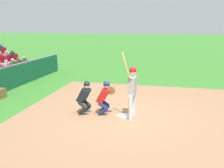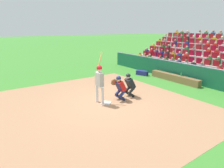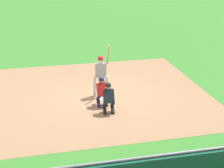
{
  "view_description": "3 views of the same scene",
  "coord_description": "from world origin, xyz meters",
  "px_view_note": "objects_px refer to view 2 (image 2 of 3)",
  "views": [
    {
      "loc": [
        8.27,
        1.5,
        3.25
      ],
      "look_at": [
        0.32,
        -0.39,
        1.26
      ],
      "focal_mm": 39.36,
      "sensor_mm": 36.0,
      "label": 1
    },
    {
      "loc": [
        -7.27,
        4.62,
        3.46
      ],
      "look_at": [
        -0.37,
        -0.1,
        1.02
      ],
      "focal_mm": 31.02,
      "sensor_mm": 36.0,
      "label": 2
    },
    {
      "loc": [
        -2.35,
        -13.22,
        5.97
      ],
      "look_at": [
        0.41,
        -0.49,
        0.81
      ],
      "focal_mm": 53.53,
      "sensor_mm": 36.0,
      "label": 3
    }
  ],
  "objects_px": {
    "dugout_bench": "(174,78)",
    "equipment_duffel_bag": "(142,73)",
    "home_plate_marker": "(106,103)",
    "water_bottle_on_bench": "(181,74)",
    "batter_at_plate": "(99,80)",
    "home_plate_umpire": "(129,84)",
    "catcher_crouching": "(120,86)"
  },
  "relations": [
    {
      "from": "home_plate_marker",
      "to": "dugout_bench",
      "type": "xyz_separation_m",
      "value": [
        0.71,
        -5.9,
        0.2
      ]
    },
    {
      "from": "batter_at_plate",
      "to": "catcher_crouching",
      "type": "xyz_separation_m",
      "value": [
        -0.15,
        -1.04,
        -0.46
      ]
    },
    {
      "from": "home_plate_marker",
      "to": "home_plate_umpire",
      "type": "bearing_deg",
      "value": -87.78
    },
    {
      "from": "home_plate_marker",
      "to": "water_bottle_on_bench",
      "type": "distance_m",
      "value": 5.94
    },
    {
      "from": "home_plate_marker",
      "to": "dugout_bench",
      "type": "distance_m",
      "value": 5.95
    },
    {
      "from": "dugout_bench",
      "to": "water_bottle_on_bench",
      "type": "bearing_deg",
      "value": -178.94
    },
    {
      "from": "home_plate_umpire",
      "to": "equipment_duffel_bag",
      "type": "bearing_deg",
      "value": -50.62
    },
    {
      "from": "home_plate_umpire",
      "to": "water_bottle_on_bench",
      "type": "bearing_deg",
      "value": -87.9
    },
    {
      "from": "batter_at_plate",
      "to": "dugout_bench",
      "type": "relative_size",
      "value": 0.64
    },
    {
      "from": "home_plate_marker",
      "to": "home_plate_umpire",
      "type": "relative_size",
      "value": 0.35
    },
    {
      "from": "equipment_duffel_bag",
      "to": "dugout_bench",
      "type": "bearing_deg",
      "value": 174.23
    },
    {
      "from": "batter_at_plate",
      "to": "home_plate_marker",
      "type": "bearing_deg",
      "value": -107.55
    },
    {
      "from": "home_plate_umpire",
      "to": "dugout_bench",
      "type": "distance_m",
      "value": 4.49
    },
    {
      "from": "dugout_bench",
      "to": "equipment_duffel_bag",
      "type": "relative_size",
      "value": 4.2
    },
    {
      "from": "equipment_duffel_bag",
      "to": "water_bottle_on_bench",
      "type": "bearing_deg",
      "value": 172.26
    },
    {
      "from": "home_plate_marker",
      "to": "catcher_crouching",
      "type": "relative_size",
      "value": 0.35
    },
    {
      "from": "batter_at_plate",
      "to": "equipment_duffel_bag",
      "type": "xyz_separation_m",
      "value": [
        3.11,
        -5.58,
        -1.0
      ]
    },
    {
      "from": "home_plate_marker",
      "to": "equipment_duffel_bag",
      "type": "distance_m",
      "value": 6.2
    },
    {
      "from": "dugout_bench",
      "to": "water_bottle_on_bench",
      "type": "distance_m",
      "value": 0.59
    },
    {
      "from": "catcher_crouching",
      "to": "home_plate_umpire",
      "type": "xyz_separation_m",
      "value": [
        0.12,
        -0.72,
        -0.02
      ]
    },
    {
      "from": "catcher_crouching",
      "to": "water_bottle_on_bench",
      "type": "bearing_deg",
      "value": -86.86
    },
    {
      "from": "equipment_duffel_bag",
      "to": "home_plate_umpire",
      "type": "bearing_deg",
      "value": 110.16
    },
    {
      "from": "catcher_crouching",
      "to": "equipment_duffel_bag",
      "type": "height_order",
      "value": "catcher_crouching"
    },
    {
      "from": "home_plate_marker",
      "to": "equipment_duffel_bag",
      "type": "height_order",
      "value": "equipment_duffel_bag"
    },
    {
      "from": "home_plate_marker",
      "to": "dugout_bench",
      "type": "height_order",
      "value": "dugout_bench"
    },
    {
      "from": "home_plate_marker",
      "to": "catcher_crouching",
      "type": "distance_m",
      "value": 1.03
    },
    {
      "from": "home_plate_marker",
      "to": "batter_at_plate",
      "type": "height_order",
      "value": "batter_at_plate"
    },
    {
      "from": "home_plate_umpire",
      "to": "home_plate_marker",
      "type": "bearing_deg",
      "value": 92.22
    },
    {
      "from": "catcher_crouching",
      "to": "dugout_bench",
      "type": "distance_m",
      "value": 5.22
    },
    {
      "from": "home_plate_umpire",
      "to": "dugout_bench",
      "type": "bearing_deg",
      "value": -81.65
    },
    {
      "from": "water_bottle_on_bench",
      "to": "home_plate_umpire",
      "type": "bearing_deg",
      "value": 92.1
    },
    {
      "from": "water_bottle_on_bench",
      "to": "home_plate_marker",
      "type": "bearing_deg",
      "value": 92.13
    }
  ]
}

